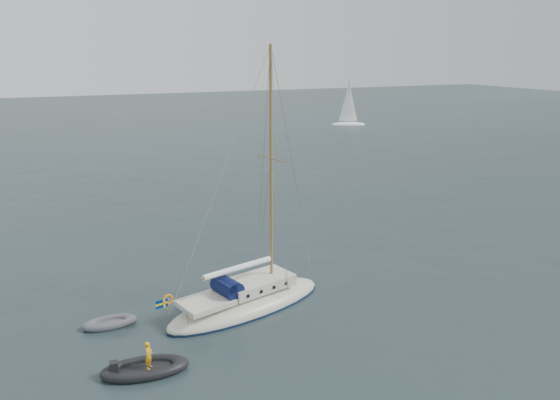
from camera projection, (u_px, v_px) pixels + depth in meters
name	position (u px, v px, depth m)	size (l,w,h in m)	color
ground	(270.00, 294.00, 30.09)	(300.00, 300.00, 0.00)	black
sailboat	(247.00, 289.00, 28.19)	(9.75, 2.92, 13.88)	beige
dinghy	(110.00, 323.00, 26.54)	(2.60, 1.17, 0.37)	#545358
rib	(145.00, 368.00, 22.66)	(3.63, 1.65, 1.41)	black
distant_yacht_b	(348.00, 105.00, 97.67)	(6.29, 3.35, 8.33)	white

